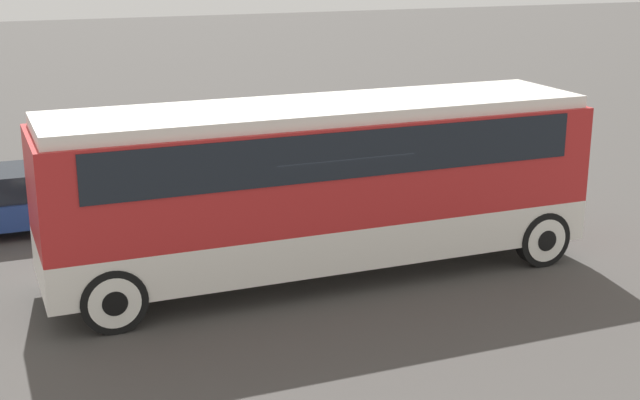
% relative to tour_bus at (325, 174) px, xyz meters
% --- Properties ---
extents(ground_plane, '(120.00, 120.00, 0.00)m').
position_rel_tour_bus_xyz_m(ground_plane, '(-0.10, 0.00, -1.95)').
color(ground_plane, '#423F3D').
extents(tour_bus, '(10.03, 2.54, 3.24)m').
position_rel_tour_bus_xyz_m(tour_bus, '(0.00, 0.00, 0.00)').
color(tour_bus, silver).
rests_on(tour_bus, ground_plane).
extents(parked_car_near, '(4.62, 1.89, 1.36)m').
position_rel_tour_bus_xyz_m(parked_car_near, '(-4.93, 4.96, -1.28)').
color(parked_car_near, navy).
rests_on(parked_car_near, ground_plane).
extents(parked_car_mid, '(4.60, 1.83, 1.47)m').
position_rel_tour_bus_xyz_m(parked_car_mid, '(-1.21, 7.84, -1.22)').
color(parked_car_mid, maroon).
rests_on(parked_car_mid, ground_plane).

